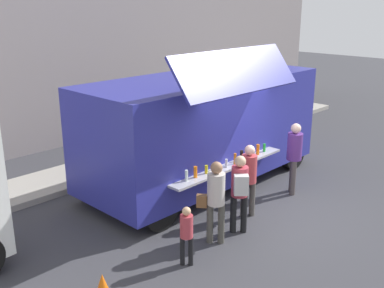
# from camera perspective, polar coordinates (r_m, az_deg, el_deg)

# --- Properties ---
(ground_plane) EXTENTS (60.00, 60.00, 0.00)m
(ground_plane) POSITION_cam_1_polar(r_m,az_deg,el_deg) (10.50, 8.73, -8.13)
(ground_plane) COLOR #38383D
(curb_strip) EXTENTS (28.00, 1.60, 0.15)m
(curb_strip) POSITION_cam_1_polar(r_m,az_deg,el_deg) (11.75, -22.02, -6.01)
(curb_strip) COLOR #9E998E
(curb_strip) RESTS_ON ground
(food_truck_main) EXTENTS (6.40, 3.17, 3.53)m
(food_truck_main) POSITION_cam_1_polar(r_m,az_deg,el_deg) (11.41, 1.45, 2.25)
(food_truck_main) COLOR #2C2E96
(food_truck_main) RESTS_ON ground
(trash_bin) EXTENTS (0.60, 0.60, 0.90)m
(trash_bin) POSITION_cam_1_polar(r_m,az_deg,el_deg) (16.03, 4.92, 2.76)
(trash_bin) COLOR #305B36
(trash_bin) RESTS_ON ground
(customer_front_ordering) EXTENTS (0.33, 0.33, 1.62)m
(customer_front_ordering) POSITION_cam_1_polar(r_m,az_deg,el_deg) (9.80, 7.10, -3.79)
(customer_front_ordering) COLOR #4D4944
(customer_front_ordering) RESTS_ON ground
(customer_mid_with_backpack) EXTENTS (0.51, 0.50, 1.63)m
(customer_mid_with_backpack) POSITION_cam_1_polar(r_m,az_deg,el_deg) (9.05, 5.97, -5.36)
(customer_mid_with_backpack) COLOR black
(customer_mid_with_backpack) RESTS_ON ground
(customer_rear_waiting) EXTENTS (0.45, 0.50, 1.66)m
(customer_rear_waiting) POSITION_cam_1_polar(r_m,az_deg,el_deg) (8.67, 2.91, -6.45)
(customer_rear_waiting) COLOR #48463F
(customer_rear_waiting) RESTS_ON ground
(customer_extra_browsing) EXTENTS (0.36, 0.36, 1.75)m
(customer_extra_browsing) POSITION_cam_1_polar(r_m,az_deg,el_deg) (11.16, 12.64, -0.99)
(customer_extra_browsing) COLOR #4F4546
(customer_extra_browsing) RESTS_ON ground
(child_near_queue) EXTENTS (0.23, 0.23, 1.12)m
(child_near_queue) POSITION_cam_1_polar(r_m,az_deg,el_deg) (8.09, -0.69, -10.78)
(child_near_queue) COLOR black
(child_near_queue) RESTS_ON ground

